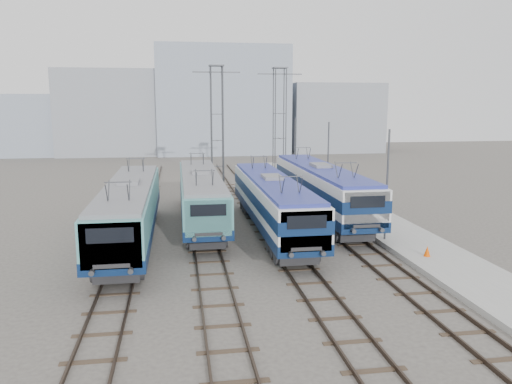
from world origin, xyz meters
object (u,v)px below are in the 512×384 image
at_px(locomotive_center_right, 272,200).
at_px(locomotive_far_right, 321,186).
at_px(mast_mid, 328,164).
at_px(safety_cone, 427,251).
at_px(catenary_tower_west, 217,123).
at_px(mast_front, 387,188).
at_px(locomotive_far_left, 130,208).
at_px(mast_rear, 295,151).
at_px(catenary_tower_east, 280,122).
at_px(locomotive_center_left, 201,193).

bearing_deg(locomotive_center_right, locomotive_far_right, 42.49).
distance_m(locomotive_center_right, mast_mid, 10.71).
bearing_deg(safety_cone, mast_mid, 93.12).
xyz_separation_m(catenary_tower_west, safety_cone, (9.45, -23.68, -6.06)).
relative_size(locomotive_far_right, mast_front, 2.70).
distance_m(mast_mid, safety_cone, 15.97).
height_order(locomotive_far_left, mast_front, mast_front).
xyz_separation_m(locomotive_far_left, locomotive_center_right, (9.00, 1.15, 0.01)).
xyz_separation_m(mast_mid, mast_rear, (0.00, 12.00, 0.00)).
height_order(locomotive_far_right, catenary_tower_west, catenary_tower_west).
relative_size(catenary_tower_west, mast_rear, 1.71).
xyz_separation_m(locomotive_center_right, mast_rear, (6.35, 20.54, 1.21)).
relative_size(catenary_tower_west, catenary_tower_east, 1.00).
distance_m(catenary_tower_east, mast_mid, 10.69).
bearing_deg(mast_rear, safety_cone, -88.23).
bearing_deg(locomotive_center_left, locomotive_center_right, -37.52).
distance_m(locomotive_center_right, locomotive_far_right, 6.10).
relative_size(locomotive_far_left, locomotive_center_left, 1.03).
distance_m(mast_rear, safety_cone, 27.84).
bearing_deg(locomotive_far_right, locomotive_center_right, -137.51).
height_order(catenary_tower_east, mast_rear, catenary_tower_east).
xyz_separation_m(locomotive_center_left, mast_front, (10.85, -6.92, 1.29)).
relative_size(catenary_tower_west, mast_mid, 1.71).
height_order(locomotive_far_left, locomotive_center_left, locomotive_far_left).
relative_size(locomotive_center_left, safety_cone, 31.66).
height_order(locomotive_center_left, mast_mid, mast_mid).
height_order(mast_front, safety_cone, mast_front).
bearing_deg(mast_rear, catenary_tower_west, -155.06).
relative_size(locomotive_center_right, mast_front, 2.56).
distance_m(locomotive_center_right, mast_rear, 21.53).
distance_m(locomotive_far_left, mast_rear, 26.60).
bearing_deg(locomotive_far_left, locomotive_far_right, 21.32).
height_order(mast_rear, safety_cone, mast_rear).
bearing_deg(locomotive_far_left, safety_cone, -20.29).
bearing_deg(locomotive_center_right, locomotive_center_left, 142.48).
bearing_deg(locomotive_far_left, locomotive_center_right, 7.26).
height_order(catenary_tower_east, safety_cone, catenary_tower_east).
bearing_deg(mast_mid, catenary_tower_west, 137.07).
xyz_separation_m(locomotive_center_right, safety_cone, (7.20, -7.14, -1.71)).
height_order(catenary_tower_west, catenary_tower_east, same).
bearing_deg(mast_rear, locomotive_far_left, -125.29).
bearing_deg(safety_cone, locomotive_center_right, 135.27).
bearing_deg(locomotive_center_left, locomotive_far_left, -134.35).
relative_size(locomotive_far_right, catenary_tower_east, 1.57).
height_order(locomotive_center_right, catenary_tower_west, catenary_tower_west).
bearing_deg(mast_mid, mast_front, -90.00).
relative_size(locomotive_far_right, mast_rear, 2.70).
xyz_separation_m(locomotive_center_left, mast_rear, (10.85, 17.08, 1.29)).
height_order(catenary_tower_west, mast_mid, catenary_tower_west).
bearing_deg(mast_front, catenary_tower_west, 113.27).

